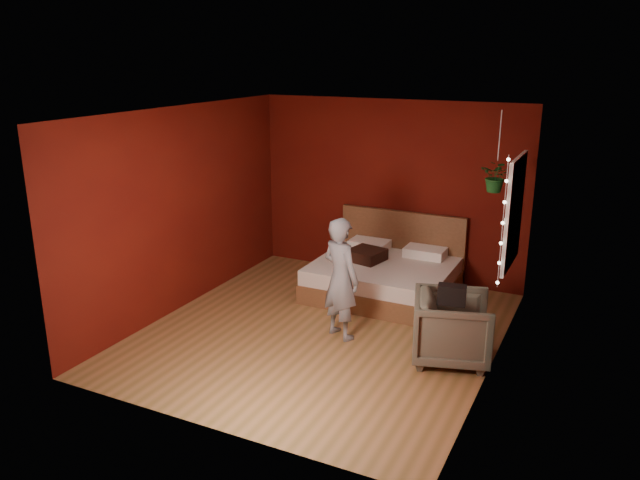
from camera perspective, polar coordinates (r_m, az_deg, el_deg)
The scene contains 10 objects.
floor at distance 7.60m, azimuth 0.21°, elevation -8.35°, with size 4.50×4.50×0.00m, color #92633A.
room_walls at distance 7.04m, azimuth 0.22°, elevation 4.09°, with size 4.04×4.54×2.62m.
window at distance 7.36m, azimuth 17.30°, elevation 2.45°, with size 0.05×0.97×1.27m.
fairy_lights at distance 6.86m, azimuth 16.37°, elevation 1.51°, with size 0.04×0.04×1.45m.
bed at distance 8.68m, azimuth 6.00°, elevation -3.23°, with size 1.86×1.58×1.03m.
person at distance 7.21m, azimuth 1.91°, elevation -3.53°, with size 0.53×0.35×1.45m, color slate.
armchair at distance 6.94m, azimuth 11.98°, elevation -7.87°, with size 0.80×0.82×0.75m, color #555343.
handbag at distance 6.54m, azimuth 11.96°, elevation -4.92°, with size 0.29×0.14×0.21m, color black.
throw_pillow at distance 8.62m, azimuth 4.27°, elevation -1.37°, with size 0.44×0.44×0.16m, color black.
hanging_plant at distance 7.61m, azimuth 15.83°, elevation 5.62°, with size 0.40×0.37×0.95m.
Camera 1 is at (3.00, -6.18, 3.25)m, focal length 35.00 mm.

